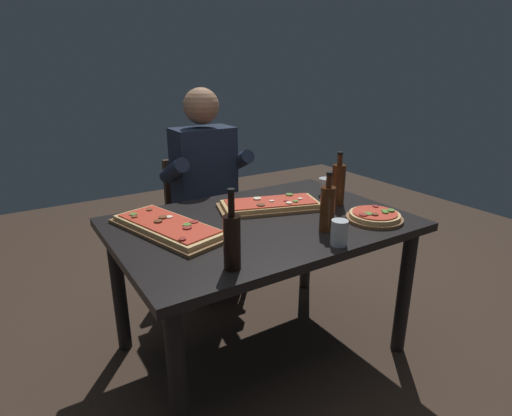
# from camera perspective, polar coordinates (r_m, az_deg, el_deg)

# --- Properties ---
(ground_plane) EXTENTS (6.40, 6.40, 0.00)m
(ground_plane) POSITION_cam_1_polar(r_m,az_deg,el_deg) (2.38, 0.68, -18.62)
(ground_plane) COLOR #38281E
(dining_table) EXTENTS (1.40, 0.96, 0.74)m
(dining_table) POSITION_cam_1_polar(r_m,az_deg,el_deg) (2.05, 0.75, -4.22)
(dining_table) COLOR black
(dining_table) RESTS_ON ground_plane
(pizza_rectangular_front) EXTENTS (0.59, 0.39, 0.05)m
(pizza_rectangular_front) POSITION_cam_1_polar(r_m,az_deg,el_deg) (2.18, 2.00, 0.41)
(pizza_rectangular_front) COLOR olive
(pizza_rectangular_front) RESTS_ON dining_table
(pizza_rectangular_left) EXTENTS (0.41, 0.65, 0.05)m
(pizza_rectangular_left) POSITION_cam_1_polar(r_m,az_deg,el_deg) (1.93, -11.99, -2.56)
(pizza_rectangular_left) COLOR brown
(pizza_rectangular_left) RESTS_ON dining_table
(pizza_round_far) EXTENTS (0.27, 0.27, 0.05)m
(pizza_round_far) POSITION_cam_1_polar(r_m,az_deg,el_deg) (2.10, 15.97, -1.12)
(pizza_round_far) COLOR brown
(pizza_round_far) RESTS_ON dining_table
(wine_bottle_dark) EXTENTS (0.07, 0.07, 0.27)m
(wine_bottle_dark) POSITION_cam_1_polar(r_m,az_deg,el_deg) (1.89, 9.78, 0.03)
(wine_bottle_dark) COLOR #47230F
(wine_bottle_dark) RESTS_ON dining_table
(oil_bottle_amber) EXTENTS (0.06, 0.06, 0.31)m
(oil_bottle_amber) POSITION_cam_1_polar(r_m,az_deg,el_deg) (1.51, -3.32, -4.43)
(oil_bottle_amber) COLOR black
(oil_bottle_amber) RESTS_ON dining_table
(vinegar_bottle_green) EXTENTS (0.07, 0.07, 0.29)m
(vinegar_bottle_green) POSITION_cam_1_polar(r_m,az_deg,el_deg) (2.26, 11.24, 3.30)
(vinegar_bottle_green) COLOR #47230F
(vinegar_bottle_green) RESTS_ON dining_table
(tumbler_near_camera) EXTENTS (0.08, 0.08, 0.10)m
(tumbler_near_camera) POSITION_cam_1_polar(r_m,az_deg,el_deg) (2.44, 9.56, 2.78)
(tumbler_near_camera) COLOR silver
(tumbler_near_camera) RESTS_ON dining_table
(tumbler_far_side) EXTENTS (0.07, 0.07, 0.11)m
(tumbler_far_side) POSITION_cam_1_polar(r_m,az_deg,el_deg) (1.77, 11.34, -3.55)
(tumbler_far_side) COLOR silver
(tumbler_far_side) RESTS_ON dining_table
(diner_chair) EXTENTS (0.44, 0.44, 0.87)m
(diner_chair) POSITION_cam_1_polar(r_m,az_deg,el_deg) (2.84, -7.55, -1.07)
(diner_chair) COLOR #3D2B1E
(diner_chair) RESTS_ON ground_plane
(seated_diner) EXTENTS (0.53, 0.41, 1.33)m
(seated_diner) POSITION_cam_1_polar(r_m,az_deg,el_deg) (2.66, -6.69, 3.36)
(seated_diner) COLOR #23232D
(seated_diner) RESTS_ON ground_plane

